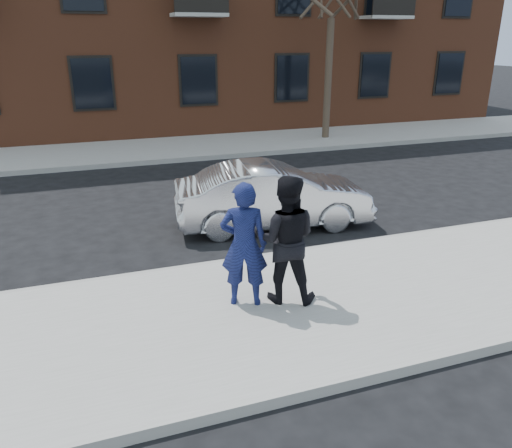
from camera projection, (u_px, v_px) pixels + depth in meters
name	position (u px, v px, depth m)	size (l,w,h in m)	color
ground	(383.00, 288.00, 7.97)	(100.00, 100.00, 0.00)	black
near_sidewalk	(393.00, 291.00, 7.72)	(50.00, 3.50, 0.15)	gray
near_curb	(337.00, 247.00, 9.31)	(50.00, 0.10, 0.15)	#999691
far_sidewalk	(209.00, 146.00, 17.87)	(50.00, 3.50, 0.15)	gray
far_curb	(223.00, 157.00, 16.28)	(50.00, 0.10, 0.15)	#999691
silver_sedan	(273.00, 196.00, 10.35)	(1.41, 4.05, 1.33)	silver
man_hoodie	(244.00, 245.00, 6.93)	(0.77, 0.63, 1.82)	navy
man_peacoat	(286.00, 240.00, 7.03)	(1.13, 1.03, 1.87)	black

